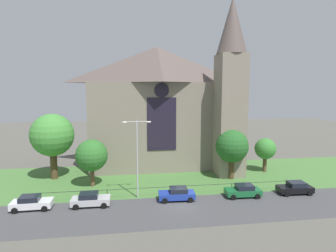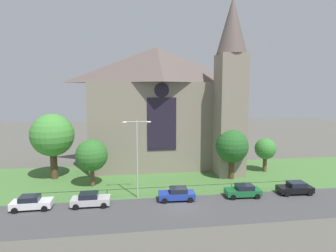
% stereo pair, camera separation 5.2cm
% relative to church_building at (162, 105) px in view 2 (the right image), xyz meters
% --- Properties ---
extents(ground, '(160.00, 160.00, 0.00)m').
position_rel_church_building_xyz_m(ground, '(-0.12, -7.25, -10.27)').
color(ground, '#56544C').
extents(road_asphalt, '(120.00, 8.00, 0.01)m').
position_rel_church_building_xyz_m(road_asphalt, '(-0.12, -19.25, -10.27)').
color(road_asphalt, '#424244').
rests_on(road_asphalt, ground).
extents(grass_verge, '(120.00, 20.00, 0.01)m').
position_rel_church_building_xyz_m(grass_verge, '(-0.12, -9.25, -10.27)').
color(grass_verge, '#477538').
rests_on(grass_verge, ground).
extents(church_building, '(23.20, 16.20, 26.00)m').
position_rel_church_building_xyz_m(church_building, '(0.00, 0.00, 0.00)').
color(church_building, gray).
rests_on(church_building, ground).
extents(iron_railing, '(30.85, 0.07, 1.13)m').
position_rel_church_building_xyz_m(iron_railing, '(-0.77, -14.75, -9.30)').
color(iron_railing, black).
rests_on(iron_railing, ground).
extents(tree_right_far, '(3.29, 3.29, 5.34)m').
position_rel_church_building_xyz_m(tree_right_far, '(15.45, -6.71, -6.64)').
color(tree_right_far, brown).
rests_on(tree_right_far, ground).
extents(tree_right_near, '(4.71, 4.71, 7.17)m').
position_rel_church_building_xyz_m(tree_right_near, '(8.90, -9.42, -5.53)').
color(tree_right_near, '#4C3823').
rests_on(tree_right_near, ground).
extents(tree_left_near, '(4.23, 4.23, 6.33)m').
position_rel_church_building_xyz_m(tree_left_near, '(-10.71, -9.83, -6.09)').
color(tree_left_near, brown).
rests_on(tree_left_near, ground).
extents(tree_left_far, '(6.10, 6.10, 9.48)m').
position_rel_church_building_xyz_m(tree_left_far, '(-16.59, -5.65, -3.92)').
color(tree_left_far, '#4C3823').
rests_on(tree_left_far, ground).
extents(streetlamp_near, '(3.37, 0.26, 9.35)m').
position_rel_church_building_xyz_m(streetlamp_near, '(-4.88, -14.85, -4.43)').
color(streetlamp_near, '#B2B2B7').
rests_on(streetlamp_near, ground).
extents(parked_car_white, '(4.23, 2.08, 1.51)m').
position_rel_church_building_xyz_m(parked_car_white, '(-16.36, -16.57, -9.53)').
color(parked_car_white, silver).
rests_on(parked_car_white, ground).
extents(parked_car_silver, '(4.22, 2.06, 1.51)m').
position_rel_church_building_xyz_m(parked_car_silver, '(-10.17, -16.60, -9.53)').
color(parked_car_silver, '#B7B7BC').
rests_on(parked_car_silver, ground).
extents(parked_car_blue, '(4.28, 2.19, 1.51)m').
position_rel_church_building_xyz_m(parked_car_blue, '(-0.36, -16.34, -9.53)').
color(parked_car_blue, '#1E3899').
rests_on(parked_car_blue, ground).
extents(parked_car_green, '(4.28, 2.19, 1.51)m').
position_rel_church_building_xyz_m(parked_car_green, '(7.73, -16.47, -9.53)').
color(parked_car_green, '#196033').
rests_on(parked_car_green, ground).
extents(parked_car_black, '(4.27, 2.17, 1.51)m').
position_rel_church_building_xyz_m(parked_car_black, '(14.54, -16.43, -9.53)').
color(parked_car_black, black).
rests_on(parked_car_black, ground).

